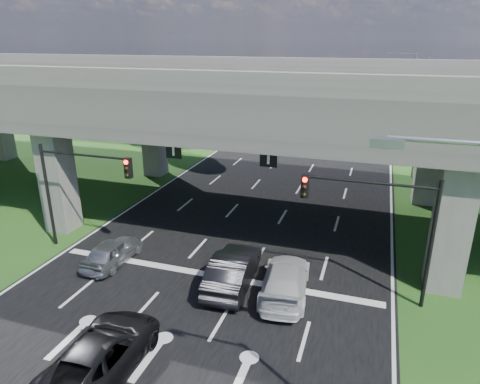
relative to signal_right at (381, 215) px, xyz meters
The scene contains 18 objects.
ground 9.71m from the signal_right, 153.26° to the right, with size 160.00×160.00×0.00m, color #1F4716.
road 10.74m from the signal_right, 142.25° to the left, with size 18.00×120.00×0.03m, color black.
overpass 11.84m from the signal_right, 134.16° to the left, with size 80.00×15.00×10.00m.
warehouse 45.97m from the signal_right, 137.44° to the left, with size 20.00×10.00×4.00m, color #9E9E99.
signal_right is the anchor object (origin of this frame).
signal_left 15.65m from the signal_right, behind, with size 5.76×0.54×6.00m.
streetlight_far 20.25m from the signal_right, 83.53° to the left, with size 3.38×0.25×10.00m.
streetlight_beyond 36.17m from the signal_right, 86.39° to the left, with size 3.38×0.25×10.00m.
tree_left_near 31.01m from the signal_right, 134.63° to the left, with size 4.50×4.50×7.80m.
tree_left_mid 38.96m from the signal_right, 129.50° to the left, with size 3.91×3.90×6.76m.
tree_left_far 43.37m from the signal_right, 118.63° to the left, with size 4.80×4.80×8.32m.
tree_right_near 24.62m from the signal_right, 77.76° to the left, with size 4.20×4.20×7.28m.
tree_right_mid 33.10m from the signal_right, 75.62° to the left, with size 3.91×3.90×6.76m.
tree_right_far 40.29m from the signal_right, 83.99° to the left, with size 4.50×4.50×7.80m.
car_silver 13.71m from the signal_right, behind, with size 1.62×4.02×1.37m, color #AFB2B8.
car_dark 7.31m from the signal_right, behind, with size 1.80×5.16×1.70m, color black.
car_white 5.25m from the signal_right, 166.35° to the right, with size 2.10×5.17×1.50m, color silver.
car_trailing 12.48m from the signal_right, 138.82° to the right, with size 2.57×5.57×1.55m, color black.
Camera 1 is at (7.32, -14.12, 11.42)m, focal length 32.00 mm.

